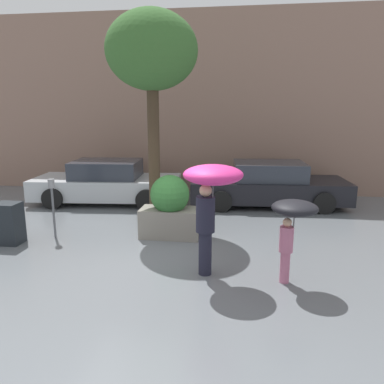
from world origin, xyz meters
The scene contains 10 objects.
ground_plane centered at (0.00, 0.00, 0.00)m, with size 40.00×40.00×0.00m, color slate.
building_facade centered at (0.00, 6.50, 3.00)m, with size 18.00×0.30×6.00m.
planter_box centered at (0.28, 1.57, 0.68)m, with size 1.34×0.88×1.42m.
person_adult centered at (1.36, -0.34, 1.55)m, with size 1.00×1.00×1.96m.
person_child centered at (2.70, -0.45, 1.14)m, with size 0.74×0.74×1.43m.
parked_car_near centered at (-2.29, 4.50, 0.60)m, with size 4.57×2.30×1.30m.
parked_car_far centered at (2.65, 4.83, 0.60)m, with size 4.70×2.26×1.30m.
street_tree centered at (-0.30, 2.51, 4.09)m, with size 2.15×2.15×5.09m.
parking_meter centered at (-2.29, 1.14, 0.96)m, with size 0.14×0.14×1.35m.
newspaper_box centered at (-3.07, 0.66, 0.45)m, with size 0.50×0.44×0.90m.
Camera 1 is at (1.89, -6.41, 2.86)m, focal length 35.00 mm.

